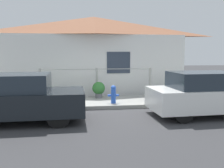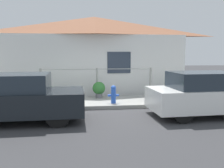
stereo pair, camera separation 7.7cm
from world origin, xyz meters
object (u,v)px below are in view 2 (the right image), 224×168
(car_left, at_px, (16,98))
(fire_hydrant, at_px, (113,94))
(car_right, at_px, (206,94))
(potted_plant_near_hydrant, at_px, (99,89))
(potted_plant_corner, at_px, (169,90))
(potted_plant_by_fence, at_px, (52,93))

(car_left, distance_m, fire_hydrant, 3.57)
(car_right, xyz_separation_m, potted_plant_near_hydrant, (-3.27, 2.93, -0.18))
(car_left, relative_size, car_right, 1.04)
(potted_plant_corner, bearing_deg, car_right, -87.52)
(car_right, xyz_separation_m, potted_plant_by_fence, (-5.18, 2.50, -0.27))
(car_left, xyz_separation_m, potted_plant_corner, (5.80, 3.03, -0.30))
(car_left, distance_m, potted_plant_corner, 6.55)
(car_left, height_order, potted_plant_corner, car_left)
(potted_plant_near_hydrant, relative_size, potted_plant_by_fence, 1.19)
(car_right, relative_size, fire_hydrant, 5.45)
(fire_hydrant, height_order, potted_plant_by_fence, fire_hydrant)
(potted_plant_by_fence, bearing_deg, potted_plant_near_hydrant, 12.72)
(fire_hydrant, distance_m, potted_plant_corner, 2.99)
(car_left, height_order, fire_hydrant, car_left)
(car_left, xyz_separation_m, fire_hydrant, (3.13, 1.70, -0.22))
(potted_plant_near_hydrant, bearing_deg, fire_hydrant, -69.41)
(car_right, bearing_deg, potted_plant_by_fence, 152.19)
(car_left, relative_size, fire_hydrant, 5.69)
(car_right, bearing_deg, car_left, 177.91)
(potted_plant_near_hydrant, height_order, potted_plant_corner, potted_plant_near_hydrant)
(potted_plant_by_fence, height_order, potted_plant_corner, potted_plant_by_fence)
(fire_hydrant, height_order, potted_plant_corner, fire_hydrant)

